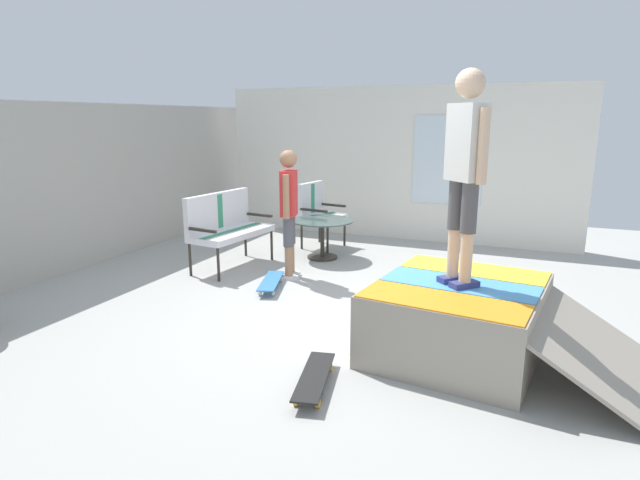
# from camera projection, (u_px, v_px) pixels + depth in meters

# --- Properties ---
(ground_plane) EXTENTS (12.00, 12.00, 0.10)m
(ground_plane) POSITION_uv_depth(u_px,v_px,m) (343.00, 319.00, 5.49)
(ground_plane) COLOR #A8A8A3
(back_wall_cinderblock) EXTENTS (9.00, 0.20, 2.21)m
(back_wall_cinderblock) POSITION_uv_depth(u_px,v_px,m) (53.00, 190.00, 6.73)
(back_wall_cinderblock) COLOR #ADA89E
(back_wall_cinderblock) RESTS_ON ground_plane
(house_facade) EXTENTS (0.23, 6.00, 2.52)m
(house_facade) POSITION_uv_depth(u_px,v_px,m) (395.00, 163.00, 8.79)
(house_facade) COLOR white
(house_facade) RESTS_ON ground_plane
(skate_ramp) EXTENTS (1.73, 2.32, 0.63)m
(skate_ramp) POSITION_uv_depth(u_px,v_px,m) (461.00, 319.00, 4.51)
(skate_ramp) COLOR gray
(skate_ramp) RESTS_ON ground_plane
(patio_bench) EXTENTS (1.31, 0.69, 1.02)m
(patio_bench) POSITION_uv_depth(u_px,v_px,m) (225.00, 223.00, 7.11)
(patio_bench) COLOR #2D2823
(patio_bench) RESTS_ON ground_plane
(patio_chair_near_house) EXTENTS (0.69, 0.63, 1.02)m
(patio_chair_near_house) POSITION_uv_depth(u_px,v_px,m) (317.00, 209.00, 8.24)
(patio_chair_near_house) COLOR #2D2823
(patio_chair_near_house) RESTS_ON ground_plane
(patio_table) EXTENTS (0.90, 0.90, 0.57)m
(patio_table) POSITION_uv_depth(u_px,v_px,m) (322.00, 231.00, 7.59)
(patio_table) COLOR #2D2823
(patio_table) RESTS_ON ground_plane
(person_watching) EXTENTS (0.46, 0.31, 1.63)m
(person_watching) POSITION_uv_depth(u_px,v_px,m) (289.00, 205.00, 6.53)
(person_watching) COLOR silver
(person_watching) RESTS_ON ground_plane
(person_skater) EXTENTS (0.37, 0.37, 1.75)m
(person_skater) POSITION_uv_depth(u_px,v_px,m) (465.00, 162.00, 4.18)
(person_skater) COLOR navy
(person_skater) RESTS_ON skate_ramp
(skateboard_by_bench) EXTENTS (0.82, 0.43, 0.10)m
(skateboard_by_bench) POSITION_uv_depth(u_px,v_px,m) (271.00, 281.00, 6.30)
(skateboard_by_bench) COLOR #3372B2
(skateboard_by_bench) RESTS_ON ground_plane
(skateboard_spare) EXTENTS (0.82, 0.37, 0.10)m
(skateboard_spare) POSITION_uv_depth(u_px,v_px,m) (314.00, 377.00, 3.97)
(skateboard_spare) COLOR black
(skateboard_spare) RESTS_ON ground_plane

